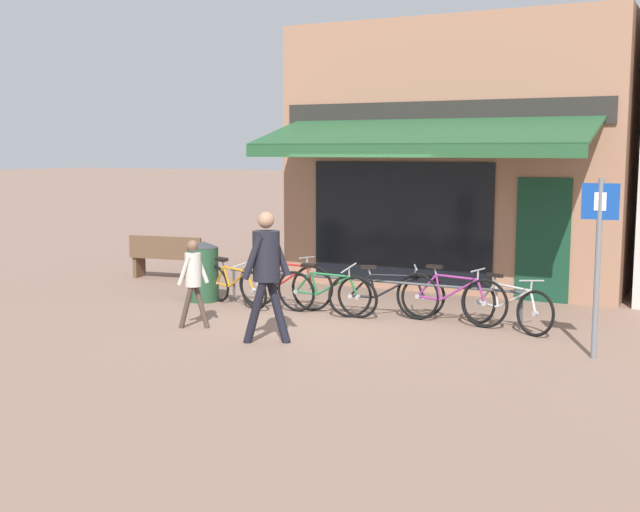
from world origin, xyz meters
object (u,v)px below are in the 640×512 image
(bicycle_silver, at_px, (506,306))
(pedestrian_child, at_px, (193,274))
(bicycle_red, at_px, (285,284))
(bicycle_purple, at_px, (450,298))
(park_bench, at_px, (168,256))
(parking_sign, at_px, (598,249))
(bicycle_orange, at_px, (234,285))
(bicycle_green, at_px, (326,292))
(bicycle_black, at_px, (386,294))
(pedestrian_adult, at_px, (266,263))
(litter_bin, at_px, (203,271))

(bicycle_silver, relative_size, pedestrian_child, 1.20)
(bicycle_red, relative_size, bicycle_purple, 0.97)
(bicycle_red, height_order, park_bench, bicycle_red)
(bicycle_red, relative_size, bicycle_silver, 1.12)
(pedestrian_child, distance_m, park_bench, 4.60)
(bicycle_red, relative_size, parking_sign, 0.78)
(bicycle_orange, height_order, bicycle_silver, bicycle_orange)
(bicycle_silver, bearing_deg, bicycle_red, -152.94)
(bicycle_purple, distance_m, bicycle_silver, 0.84)
(bicycle_purple, bearing_deg, bicycle_green, -165.62)
(bicycle_black, bearing_deg, parking_sign, -42.58)
(bicycle_black, distance_m, pedestrian_child, 2.96)
(pedestrian_adult, bearing_deg, parking_sign, -169.01)
(bicycle_purple, bearing_deg, pedestrian_child, -143.12)
(bicycle_silver, bearing_deg, litter_bin, -152.23)
(bicycle_green, xyz_separation_m, pedestrian_adult, (0.08, -1.96, 0.71))
(bicycle_red, height_order, bicycle_silver, bicycle_red)
(park_bench, bearing_deg, bicycle_purple, -20.03)
(bicycle_green, height_order, pedestrian_adult, pedestrian_adult)
(bicycle_red, relative_size, park_bench, 1.05)
(litter_bin, bearing_deg, pedestrian_child, -58.91)
(bicycle_silver, distance_m, park_bench, 7.28)
(park_bench, bearing_deg, litter_bin, -46.34)
(parking_sign, height_order, park_bench, parking_sign)
(bicycle_silver, xyz_separation_m, litter_bin, (-5.15, -0.11, 0.17))
(bicycle_black, distance_m, litter_bin, 3.32)
(pedestrian_adult, relative_size, litter_bin, 1.73)
(bicycle_purple, height_order, pedestrian_child, pedestrian_child)
(parking_sign, xyz_separation_m, park_bench, (-8.48, 2.62, -0.91))
(bicycle_orange, distance_m, pedestrian_adult, 2.75)
(bicycle_green, height_order, pedestrian_child, pedestrian_child)
(bicycle_black, xyz_separation_m, bicycle_silver, (1.84, 0.02, -0.02))
(bicycle_green, relative_size, pedestrian_child, 1.35)
(bicycle_red, xyz_separation_m, bicycle_silver, (3.61, 0.04, -0.04))
(bicycle_green, distance_m, parking_sign, 4.33)
(bicycle_purple, xyz_separation_m, litter_bin, (-4.32, -0.14, 0.13))
(bicycle_red, xyz_separation_m, park_bench, (-3.51, 1.54, 0.07))
(bicycle_red, distance_m, bicycle_purple, 2.77)
(pedestrian_adult, xyz_separation_m, pedestrian_child, (-1.40, 0.30, -0.28))
(bicycle_red, height_order, bicycle_green, bicycle_red)
(pedestrian_child, bearing_deg, bicycle_green, -134.90)
(bicycle_red, height_order, pedestrian_child, pedestrian_child)
(litter_bin, distance_m, park_bench, 2.55)
(bicycle_green, xyz_separation_m, bicycle_black, (0.91, 0.24, 0.00))
(bicycle_orange, height_order, pedestrian_child, pedestrian_child)
(park_bench, bearing_deg, bicycle_orange, -40.10)
(pedestrian_child, distance_m, litter_bin, 2.13)
(pedestrian_child, bearing_deg, bicycle_red, -110.17)
(bicycle_orange, relative_size, bicycle_black, 0.96)
(bicycle_red, relative_size, pedestrian_adult, 0.97)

